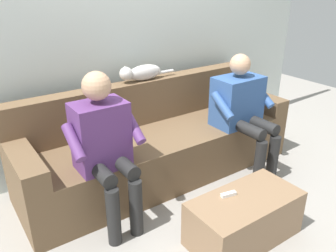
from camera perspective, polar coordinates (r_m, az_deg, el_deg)
The scene contains 8 objects.
ground_plane at distance 2.94m, azimuth 6.52°, elevation -13.64°, with size 8.00×8.00×0.00m, color gray.
back_wall at distance 3.41m, azimuth -6.72°, elevation 15.25°, with size 4.71×0.06×2.57m, color silver.
couch at distance 3.28m, azimuth -1.59°, elevation -3.05°, with size 2.61×0.79×0.87m.
coffee_table at distance 2.62m, azimuth 12.42°, elevation -14.61°, with size 0.82×0.41×0.35m.
person_left_seated at distance 3.30m, azimuth 12.08°, elevation 3.13°, with size 0.60×0.61×1.13m.
person_right_seated at distance 2.53m, azimuth -10.45°, elevation -2.63°, with size 0.53×0.50×1.18m.
cat_on_backrest at distance 3.25m, azimuth -4.51°, elevation 8.75°, with size 0.58×0.12×0.16m.
remote_white at distance 2.51m, azimuth 9.94°, elevation -11.02°, with size 0.11×0.03×0.02m, color white.
Camera 1 is at (1.59, 2.33, 1.78)m, focal length 37.01 mm.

